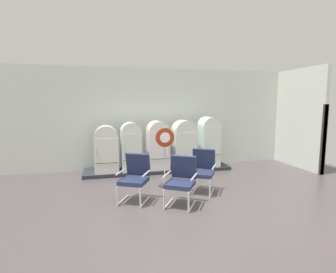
{
  "coord_description": "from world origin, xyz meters",
  "views": [
    {
      "loc": [
        -1.65,
        -4.98,
        2.15
      ],
      "look_at": [
        0.25,
        2.75,
        1.12
      ],
      "focal_mm": 28.31,
      "sensor_mm": 36.0,
      "label": 1
    }
  ],
  "objects_px": {
    "refrigerator_4": "(209,140)",
    "armchair_center": "(181,178)",
    "refrigerator_3": "(184,143)",
    "armchair_left": "(135,175)",
    "refrigerator_0": "(106,148)",
    "refrigerator_1": "(131,145)",
    "refrigerator_2": "(158,144)",
    "armchair_right": "(202,169)",
    "sign_stand": "(165,157)"
  },
  "relations": [
    {
      "from": "refrigerator_4",
      "to": "armchair_center",
      "type": "distance_m",
      "value": 3.22
    },
    {
      "from": "refrigerator_3",
      "to": "armchair_left",
      "type": "xyz_separation_m",
      "value": [
        -1.81,
        -2.24,
        -0.33
      ]
    },
    {
      "from": "refrigerator_0",
      "to": "refrigerator_1",
      "type": "xyz_separation_m",
      "value": [
        0.72,
        0.02,
        0.05
      ]
    },
    {
      "from": "refrigerator_3",
      "to": "armchair_center",
      "type": "height_order",
      "value": "refrigerator_3"
    },
    {
      "from": "refrigerator_2",
      "to": "armchair_center",
      "type": "xyz_separation_m",
      "value": [
        -0.05,
        -2.73,
        -0.33
      ]
    },
    {
      "from": "refrigerator_1",
      "to": "refrigerator_2",
      "type": "relative_size",
      "value": 0.98
    },
    {
      "from": "refrigerator_2",
      "to": "armchair_left",
      "type": "bearing_deg",
      "value": -113.19
    },
    {
      "from": "refrigerator_3",
      "to": "armchair_right",
      "type": "relative_size",
      "value": 1.45
    },
    {
      "from": "refrigerator_0",
      "to": "armchair_right",
      "type": "height_order",
      "value": "refrigerator_0"
    },
    {
      "from": "refrigerator_1",
      "to": "armchair_right",
      "type": "relative_size",
      "value": 1.42
    },
    {
      "from": "refrigerator_2",
      "to": "sign_stand",
      "type": "xyz_separation_m",
      "value": [
        -0.11,
        -1.46,
        -0.12
      ]
    },
    {
      "from": "refrigerator_1",
      "to": "sign_stand",
      "type": "relative_size",
      "value": 0.96
    },
    {
      "from": "armchair_right",
      "to": "armchair_center",
      "type": "bearing_deg",
      "value": -137.26
    },
    {
      "from": "sign_stand",
      "to": "armchair_right",
      "type": "bearing_deg",
      "value": -37.13
    },
    {
      "from": "refrigerator_0",
      "to": "armchair_left",
      "type": "relative_size",
      "value": 1.34
    },
    {
      "from": "armchair_right",
      "to": "armchair_center",
      "type": "distance_m",
      "value": 0.99
    },
    {
      "from": "armchair_right",
      "to": "sign_stand",
      "type": "xyz_separation_m",
      "value": [
        -0.79,
        0.6,
        0.2
      ]
    },
    {
      "from": "refrigerator_0",
      "to": "refrigerator_4",
      "type": "relative_size",
      "value": 0.87
    },
    {
      "from": "refrigerator_3",
      "to": "refrigerator_4",
      "type": "xyz_separation_m",
      "value": [
        0.83,
        -0.01,
        0.06
      ]
    },
    {
      "from": "refrigerator_3",
      "to": "sign_stand",
      "type": "relative_size",
      "value": 0.99
    },
    {
      "from": "armchair_center",
      "to": "refrigerator_1",
      "type": "bearing_deg",
      "value": 105.92
    },
    {
      "from": "refrigerator_3",
      "to": "refrigerator_2",
      "type": "bearing_deg",
      "value": 178.24
    },
    {
      "from": "refrigerator_3",
      "to": "armchair_left",
      "type": "distance_m",
      "value": 2.9
    },
    {
      "from": "refrigerator_3",
      "to": "refrigerator_1",
      "type": "bearing_deg",
      "value": 179.73
    },
    {
      "from": "refrigerator_1",
      "to": "refrigerator_4",
      "type": "relative_size",
      "value": 0.92
    },
    {
      "from": "armchair_right",
      "to": "refrigerator_2",
      "type": "bearing_deg",
      "value": 108.16
    },
    {
      "from": "armchair_center",
      "to": "refrigerator_2",
      "type": "bearing_deg",
      "value": 88.85
    },
    {
      "from": "refrigerator_0",
      "to": "armchair_left",
      "type": "distance_m",
      "value": 2.31
    },
    {
      "from": "armchair_left",
      "to": "refrigerator_1",
      "type": "bearing_deg",
      "value": 86.37
    },
    {
      "from": "refrigerator_2",
      "to": "armchair_left",
      "type": "xyz_separation_m",
      "value": [
        -0.97,
        -2.27,
        -0.33
      ]
    },
    {
      "from": "refrigerator_1",
      "to": "refrigerator_2",
      "type": "xyz_separation_m",
      "value": [
        0.83,
        0.02,
        0.01
      ]
    },
    {
      "from": "refrigerator_0",
      "to": "refrigerator_4",
      "type": "height_order",
      "value": "refrigerator_4"
    },
    {
      "from": "refrigerator_1",
      "to": "refrigerator_0",
      "type": "bearing_deg",
      "value": -178.21
    },
    {
      "from": "refrigerator_1",
      "to": "armchair_center",
      "type": "bearing_deg",
      "value": -74.08
    },
    {
      "from": "refrigerator_0",
      "to": "refrigerator_3",
      "type": "relative_size",
      "value": 0.92
    },
    {
      "from": "armchair_left",
      "to": "refrigerator_4",
      "type": "bearing_deg",
      "value": 40.2
    },
    {
      "from": "refrigerator_4",
      "to": "armchair_right",
      "type": "xyz_separation_m",
      "value": [
        -1.0,
        -2.02,
        -0.39
      ]
    },
    {
      "from": "armchair_right",
      "to": "refrigerator_1",
      "type": "bearing_deg",
      "value": 126.41
    },
    {
      "from": "armchair_left",
      "to": "sign_stand",
      "type": "distance_m",
      "value": 1.19
    },
    {
      "from": "armchair_left",
      "to": "armchair_center",
      "type": "height_order",
      "value": "same"
    },
    {
      "from": "refrigerator_0",
      "to": "armchair_right",
      "type": "distance_m",
      "value": 3.01
    },
    {
      "from": "armchair_center",
      "to": "sign_stand",
      "type": "distance_m",
      "value": 1.29
    },
    {
      "from": "refrigerator_1",
      "to": "sign_stand",
      "type": "xyz_separation_m",
      "value": [
        0.71,
        -1.44,
        -0.11
      ]
    },
    {
      "from": "refrigerator_1",
      "to": "armchair_right",
      "type": "height_order",
      "value": "refrigerator_1"
    },
    {
      "from": "refrigerator_1",
      "to": "refrigerator_2",
      "type": "height_order",
      "value": "refrigerator_2"
    },
    {
      "from": "refrigerator_1",
      "to": "armchair_left",
      "type": "relative_size",
      "value": 1.42
    },
    {
      "from": "refrigerator_2",
      "to": "refrigerator_3",
      "type": "relative_size",
      "value": 0.99
    },
    {
      "from": "refrigerator_2",
      "to": "armchair_right",
      "type": "xyz_separation_m",
      "value": [
        0.67,
        -2.06,
        -0.33
      ]
    },
    {
      "from": "refrigerator_0",
      "to": "refrigerator_2",
      "type": "relative_size",
      "value": 0.93
    },
    {
      "from": "refrigerator_2",
      "to": "refrigerator_4",
      "type": "distance_m",
      "value": 1.67
    }
  ]
}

